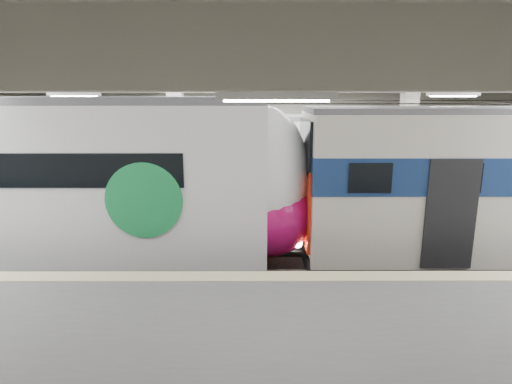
{
  "coord_description": "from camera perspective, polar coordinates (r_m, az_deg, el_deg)",
  "views": [
    {
      "loc": [
        -0.29,
        -11.86,
        4.99
      ],
      "look_at": [
        -0.25,
        1.0,
        2.0
      ],
      "focal_mm": 30.0,
      "sensor_mm": 36.0,
      "label": 1
    }
  ],
  "objects": [
    {
      "name": "far_train",
      "position": [
        18.12,
        -14.03,
        3.6
      ],
      "size": [
        12.76,
        2.84,
        4.11
      ],
      "rotation": [
        0.0,
        0.0,
        -0.02
      ],
      "color": "white",
      "rests_on": "ground"
    },
    {
      "name": "station_hall",
      "position": [
        10.28,
        1.47,
        3.31
      ],
      "size": [
        36.0,
        24.0,
        5.75
      ],
      "color": "black",
      "rests_on": "ground"
    },
    {
      "name": "modern_emu",
      "position": [
        13.24,
        -23.66,
        0.68
      ],
      "size": [
        15.37,
        3.17,
        4.88
      ],
      "color": "white",
      "rests_on": "ground"
    }
  ]
}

